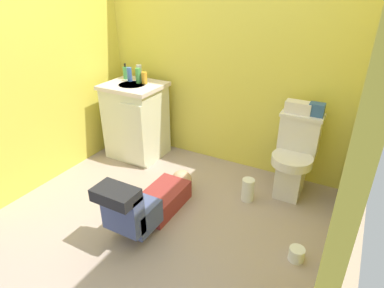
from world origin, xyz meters
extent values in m
cube|color=#A58F85|center=(0.00, 0.00, -0.02)|extent=(3.04, 3.01, 0.04)
cube|color=#DDCE48|center=(0.00, 1.05, 1.20)|extent=(2.70, 0.08, 2.40)
cube|color=#DDCE48|center=(-1.31, 0.00, 1.20)|extent=(0.08, 2.01, 2.40)
cube|color=#DDCE48|center=(1.31, 0.00, 1.20)|extent=(0.08, 2.01, 2.40)
cube|color=silver|center=(0.86, 0.71, 0.19)|extent=(0.22, 0.30, 0.38)
cylinder|color=silver|center=(0.86, 0.65, 0.38)|extent=(0.35, 0.35, 0.08)
cube|color=silver|center=(0.86, 0.84, 0.55)|extent=(0.34, 0.17, 0.34)
cube|color=silver|center=(0.86, 0.84, 0.73)|extent=(0.36, 0.19, 0.03)
cube|color=silver|center=(-0.83, 0.67, 0.39)|extent=(0.56, 0.48, 0.78)
cube|color=silver|center=(-0.83, 0.67, 0.80)|extent=(0.60, 0.52, 0.04)
cylinder|color=silver|center=(-0.83, 0.65, 0.79)|extent=(0.28, 0.28, 0.05)
cube|color=silver|center=(-0.68, 0.42, 0.37)|extent=(0.26, 0.03, 0.66)
cylinder|color=silver|center=(-0.83, 0.81, 0.87)|extent=(0.02, 0.02, 0.10)
cube|color=maroon|center=(-0.05, -0.03, 0.09)|extent=(0.29, 0.52, 0.17)
sphere|color=tan|center=(-0.05, 0.30, 0.10)|extent=(0.19, 0.19, 0.19)
cube|color=#465182|center=(-0.05, -0.39, 0.18)|extent=(0.31, 0.28, 0.20)
cube|color=#465182|center=(-0.05, -0.53, 0.30)|extent=(0.31, 0.12, 0.32)
cube|color=black|center=(-0.05, -0.57, 0.47)|extent=(0.31, 0.19, 0.09)
cylinder|color=maroon|center=(-0.24, 0.13, 0.06)|extent=(0.08, 0.30, 0.08)
cube|color=silver|center=(0.82, 0.84, 0.80)|extent=(0.22, 0.11, 0.10)
cube|color=#33598C|center=(0.97, 0.84, 0.81)|extent=(0.12, 0.09, 0.11)
cylinder|color=#469751|center=(-1.02, 0.79, 0.89)|extent=(0.06, 0.06, 0.13)
cylinder|color=black|center=(-1.02, 0.79, 0.97)|extent=(0.02, 0.02, 0.04)
cylinder|color=#4269BC|center=(-0.93, 0.74, 0.89)|extent=(0.05, 0.05, 0.15)
cylinder|color=silver|center=(-0.86, 0.83, 0.90)|extent=(0.06, 0.06, 0.16)
cylinder|color=#47984A|center=(-0.80, 0.73, 0.90)|extent=(0.06, 0.06, 0.16)
cylinder|color=gold|center=(-0.73, 0.74, 0.88)|extent=(0.06, 0.06, 0.12)
cylinder|color=white|center=(0.56, 0.43, 0.11)|extent=(0.11, 0.11, 0.21)
cylinder|color=white|center=(1.11, -0.07, 0.05)|extent=(0.11, 0.11, 0.10)
camera|label=1|loc=(1.27, -1.90, 1.76)|focal=30.22mm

